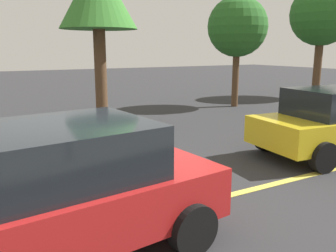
{
  "coord_description": "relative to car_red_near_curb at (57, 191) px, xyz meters",
  "views": [
    {
      "loc": [
        -1.21,
        -4.42,
        2.44
      ],
      "look_at": [
        1.93,
        1.14,
        1.06
      ],
      "focal_mm": 38.02,
      "sensor_mm": 36.0,
      "label": 1
    }
  ],
  "objects": [
    {
      "name": "ground_plane",
      "position": [
        0.41,
        0.35,
        -0.8
      ],
      "size": [
        80.0,
        80.0,
        0.0
      ],
      "primitive_type": "plane",
      "color": "#2D2D30"
    },
    {
      "name": "tree_left_verge",
      "position": [
        9.28,
        7.9,
        2.53
      ],
      "size": [
        2.51,
        2.51,
        4.62
      ],
      "color": "#513823",
      "rests_on": "ground_plane"
    },
    {
      "name": "tree_centre_verge",
      "position": [
        14.99,
        8.27,
        3.31
      ],
      "size": [
        3.12,
        3.12,
        5.72
      ],
      "color": "#513823",
      "rests_on": "ground_plane"
    },
    {
      "name": "lane_marking_centre",
      "position": [
        3.41,
        0.35,
        -0.8
      ],
      "size": [
        28.0,
        0.16,
        0.01
      ],
      "primitive_type": "cube",
      "color": "#E0D14C"
    },
    {
      "name": "car_red_near_curb",
      "position": [
        0.0,
        0.0,
        0.0
      ],
      "size": [
        4.16,
        2.46,
        1.6
      ],
      "color": "red",
      "rests_on": "ground_plane"
    }
  ]
}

